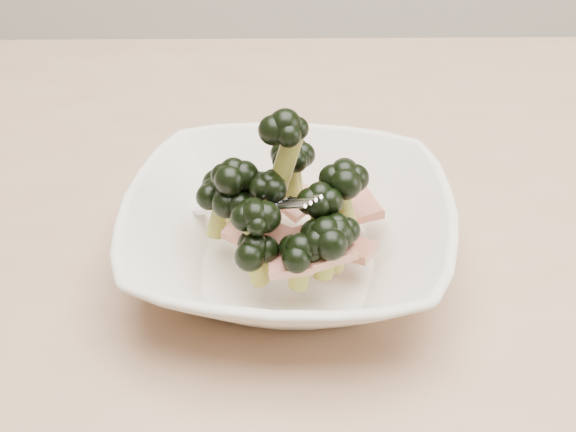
{
  "coord_description": "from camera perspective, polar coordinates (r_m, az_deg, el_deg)",
  "views": [
    {
      "loc": [
        -0.12,
        -0.56,
        1.16
      ],
      "look_at": [
        -0.12,
        -0.06,
        0.8
      ],
      "focal_mm": 50.0,
      "sensor_mm": 36.0,
      "label": 1
    }
  ],
  "objects": [
    {
      "name": "dining_table",
      "position": [
        0.77,
        8.79,
        -6.35
      ],
      "size": [
        1.2,
        0.8,
        0.75
      ],
      "color": "tan",
      "rests_on": "ground"
    },
    {
      "name": "broccoli_dish",
      "position": [
        0.62,
        -0.14,
        -0.96
      ],
      "size": [
        0.28,
        0.28,
        0.15
      ],
      "color": "beige",
      "rests_on": "dining_table"
    }
  ]
}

